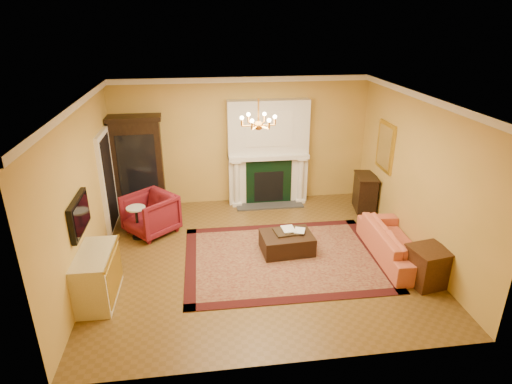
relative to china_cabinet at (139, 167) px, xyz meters
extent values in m
cube|color=brown|center=(2.40, -2.49, -1.08)|extent=(6.00, 5.50, 0.02)
cube|color=white|center=(2.40, -2.49, 1.94)|extent=(6.00, 5.50, 0.02)
cube|color=gold|center=(2.40, 0.27, 0.43)|extent=(6.00, 0.02, 3.00)
cube|color=gold|center=(2.40, -5.25, 0.43)|extent=(6.00, 0.02, 3.00)
cube|color=gold|center=(-0.61, -2.49, 0.43)|extent=(0.02, 5.50, 3.00)
cube|color=gold|center=(5.41, -2.49, 0.43)|extent=(0.02, 5.50, 3.00)
cube|color=silver|center=(3.00, 0.10, 0.18)|extent=(1.90, 0.32, 2.50)
cube|color=silver|center=(3.00, -0.07, 0.78)|extent=(1.10, 0.01, 0.80)
cube|color=black|center=(3.00, -0.07, -0.52)|extent=(1.10, 0.02, 1.10)
cube|color=black|center=(3.00, -0.08, -0.62)|extent=(0.70, 0.02, 0.75)
cube|color=#333333|center=(3.00, -0.19, -1.05)|extent=(1.60, 0.50, 0.04)
cube|color=silver|center=(3.00, 0.04, 0.11)|extent=(1.90, 0.44, 0.10)
cylinder|color=silver|center=(2.22, -0.08, -0.48)|extent=(0.14, 0.14, 1.18)
cylinder|color=silver|center=(3.78, -0.08, -0.48)|extent=(0.14, 0.14, 1.18)
cube|color=white|center=(2.40, 0.22, 1.87)|extent=(6.00, 0.08, 0.12)
cube|color=white|center=(-0.56, -2.49, 1.87)|extent=(0.08, 5.50, 0.12)
cube|color=white|center=(5.36, -2.49, 1.87)|extent=(0.08, 5.50, 0.12)
cube|color=silver|center=(-0.56, -0.79, -0.02)|extent=(0.08, 1.05, 2.10)
cube|color=black|center=(-0.52, -0.79, -0.05)|extent=(0.02, 0.85, 1.95)
cube|color=black|center=(-0.55, -3.09, 0.28)|extent=(0.08, 0.95, 0.58)
cube|color=black|center=(-0.50, -3.09, 0.28)|extent=(0.01, 0.85, 0.48)
cube|color=gold|center=(5.37, -1.09, 0.58)|extent=(0.05, 0.76, 1.05)
cube|color=white|center=(5.34, -1.09, 0.58)|extent=(0.01, 0.62, 0.90)
cylinder|color=gold|center=(2.40, -2.49, 1.73)|extent=(0.03, 0.03, 0.40)
sphere|color=gold|center=(2.40, -2.49, 1.48)|extent=(0.16, 0.16, 0.16)
sphere|color=#FFE5B2|center=(2.68, -2.49, 1.62)|extent=(0.07, 0.07, 0.07)
sphere|color=#FFE5B2|center=(2.54, -2.25, 1.62)|extent=(0.07, 0.07, 0.07)
sphere|color=#FFE5B2|center=(2.26, -2.25, 1.62)|extent=(0.07, 0.07, 0.07)
sphere|color=#FFE5B2|center=(2.12, -2.49, 1.62)|extent=(0.07, 0.07, 0.07)
sphere|color=#FFE5B2|center=(2.26, -2.73, 1.62)|extent=(0.07, 0.07, 0.07)
sphere|color=#FFE5B2|center=(2.54, -2.73, 1.62)|extent=(0.07, 0.07, 0.07)
cube|color=#430E0E|center=(2.88, -2.63, -1.07)|extent=(3.74, 2.82, 0.01)
cube|color=black|center=(0.00, 0.00, 0.00)|extent=(1.09, 0.53, 2.15)
imported|color=maroon|center=(0.30, -1.22, -0.60)|extent=(1.24, 1.25, 0.94)
cylinder|color=black|center=(0.05, -1.42, -1.05)|extent=(0.27, 0.27, 0.04)
cylinder|color=black|center=(0.05, -1.42, -0.73)|extent=(0.06, 0.06, 0.61)
cylinder|color=silver|center=(0.05, -1.42, -0.40)|extent=(0.38, 0.38, 0.03)
cube|color=beige|center=(-0.33, -3.43, -0.65)|extent=(0.55, 1.14, 0.84)
imported|color=#C4643E|center=(4.97, -2.87, -0.67)|extent=(0.65, 2.08, 0.81)
cube|color=#3C2010|center=(5.12, -3.77, -0.75)|extent=(0.65, 0.65, 0.64)
cube|color=black|center=(5.18, -0.70, -0.66)|extent=(0.54, 0.80, 0.82)
cube|color=black|center=(2.98, -2.39, -0.88)|extent=(1.02, 0.77, 0.36)
cube|color=black|center=(3.00, -2.31, -0.68)|extent=(0.54, 0.44, 0.03)
imported|color=gray|center=(2.90, -2.28, -0.50)|extent=(0.24, 0.05, 0.31)
imported|color=gray|center=(3.14, -2.32, -0.53)|extent=(0.19, 0.08, 0.27)
cylinder|color=tan|center=(2.31, 0.04, 0.20)|extent=(0.11, 0.11, 0.09)
cone|color=#0F3A1B|center=(2.31, 0.04, 0.41)|extent=(0.15, 0.15, 0.32)
cylinder|color=tan|center=(3.64, 0.04, 0.20)|extent=(0.10, 0.10, 0.09)
cone|color=#0F3A1B|center=(3.64, 0.04, 0.40)|extent=(0.15, 0.15, 0.32)
camera|label=1|loc=(1.40, -9.51, 3.21)|focal=30.00mm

